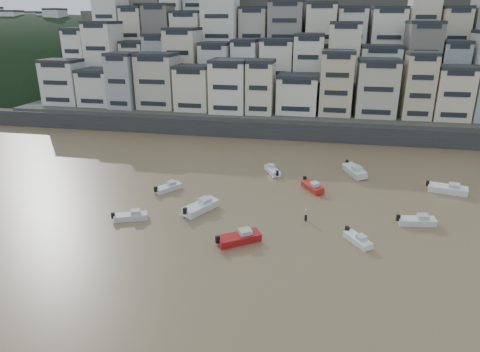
% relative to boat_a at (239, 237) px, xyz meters
% --- Properties ---
extents(ground, '(400.00, 400.00, 0.00)m').
position_rel_boat_a_xyz_m(ground, '(-9.14, -19.14, -0.75)').
color(ground, olive).
rests_on(ground, ground).
extents(sea_strip, '(340.00, 340.00, 0.00)m').
position_rel_boat_a_xyz_m(sea_strip, '(-119.14, 125.86, -0.75)').
color(sea_strip, '#41535D').
rests_on(sea_strip, ground).
extents(harbor_wall, '(140.00, 3.00, 3.50)m').
position_rel_boat_a_xyz_m(harbor_wall, '(0.86, 45.86, 1.00)').
color(harbor_wall, '#38383A').
rests_on(harbor_wall, ground).
extents(hillside, '(141.04, 66.00, 50.00)m').
position_rel_boat_a_xyz_m(hillside, '(5.60, 85.70, 12.26)').
color(hillside, '#4C4C47').
rests_on(hillside, ground).
extents(headland, '(216.00, 135.00, 53.33)m').
position_rel_boat_a_xyz_m(headland, '(-104.13, 115.85, -0.73)').
color(headland, black).
rests_on(headland, ground).
extents(boat_a, '(5.52, 4.67, 1.50)m').
position_rel_boat_a_xyz_m(boat_a, '(0.00, 0.00, 0.00)').
color(boat_a, '#A51415').
rests_on(boat_a, ground).
extents(boat_b, '(3.56, 4.31, 1.16)m').
position_rel_boat_a_xyz_m(boat_b, '(13.19, 2.55, -0.17)').
color(boat_b, white).
rests_on(boat_b, ground).
extents(boat_c, '(4.48, 6.23, 1.64)m').
position_rel_boat_a_xyz_m(boat_c, '(-6.65, 7.28, 0.07)').
color(boat_c, silver).
rests_on(boat_c, ground).
extents(boat_d, '(5.09, 2.33, 1.34)m').
position_rel_boat_a_xyz_m(boat_d, '(20.57, 8.76, -0.08)').
color(boat_d, silver).
rests_on(boat_d, ground).
extents(boat_e, '(4.00, 5.02, 1.34)m').
position_rel_boat_a_xyz_m(boat_e, '(7.49, 17.72, -0.08)').
color(boat_e, '#B02015').
rests_on(boat_e, ground).
extents(boat_f, '(3.79, 4.64, 1.25)m').
position_rel_boat_a_xyz_m(boat_f, '(-13.35, 13.25, -0.13)').
color(boat_f, silver).
rests_on(boat_f, ground).
extents(boat_g, '(6.08, 3.17, 1.58)m').
position_rel_boat_a_xyz_m(boat_g, '(26.84, 20.48, 0.04)').
color(boat_g, white).
rests_on(boat_g, ground).
extents(boat_h, '(3.54, 5.04, 1.32)m').
position_rel_boat_a_xyz_m(boat_h, '(0.76, 23.83, -0.09)').
color(boat_h, white).
rests_on(boat_h, ground).
extents(boat_i, '(4.27, 6.61, 1.72)m').
position_rel_boat_a_xyz_m(boat_i, '(13.90, 25.79, 0.11)').
color(boat_i, silver).
rests_on(boat_i, ground).
extents(boat_j, '(4.75, 3.08, 1.23)m').
position_rel_boat_a_xyz_m(boat_j, '(-14.58, 3.12, -0.13)').
color(boat_j, silver).
rests_on(boat_j, ground).
extents(person_pink, '(0.44, 0.44, 1.74)m').
position_rel_boat_a_xyz_m(person_pink, '(7.10, 7.30, 0.12)').
color(person_pink, '#CF9295').
rests_on(person_pink, ground).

